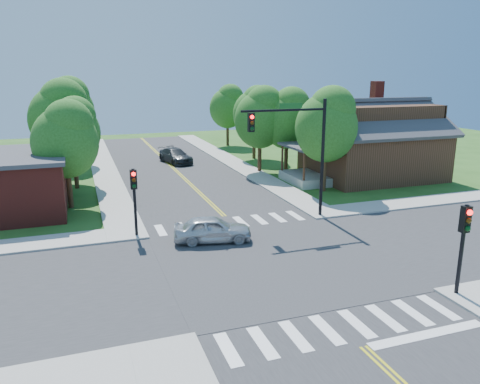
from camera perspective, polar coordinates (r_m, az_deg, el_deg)
name	(u,v)px	position (r m, az deg, el deg)	size (l,w,h in m)	color
ground	(272,262)	(22.37, 3.95, -8.51)	(100.00, 100.00, 0.00)	#275219
road_ns	(272,262)	(22.36, 3.96, -8.46)	(10.00, 90.00, 0.04)	#2D2D30
road_ew	(272,261)	(22.36, 3.96, -8.45)	(90.00, 10.00, 0.04)	#2D2D30
intersection_patch	(272,262)	(22.37, 3.95, -8.51)	(10.20, 10.20, 0.06)	#2D2D30
sidewalk_ne	(366,172)	(43.10, 15.10, 2.37)	(40.00, 40.00, 0.14)	#9E9B93
crosswalk_north	(231,222)	(27.79, -1.09, -3.73)	(8.85, 2.00, 0.01)	white
crosswalk_south	(342,326)	(17.43, 12.31, -15.73)	(8.85, 2.00, 0.01)	white
centerline	(272,261)	(22.35, 3.96, -8.40)	(0.30, 90.00, 0.01)	gold
stop_bar	(428,335)	(17.85, 21.89, -15.91)	(4.60, 0.45, 0.09)	white
signal_mast_ne	(298,140)	(27.59, 7.06, 6.29)	(5.30, 0.42, 7.20)	black
signal_pole_se	(464,233)	(20.10, 25.65, -4.55)	(0.34, 0.42, 3.80)	black
signal_pole_nw	(134,190)	(25.33, -12.78, 0.27)	(0.34, 0.42, 3.80)	black
house_ne	(372,138)	(40.88, 15.81, 6.33)	(13.05, 8.80, 7.11)	#392313
tree_e_a	(328,123)	(34.92, 10.65, 8.29)	(4.59, 4.37, 7.81)	#382314
tree_e_b	(288,117)	(41.22, 5.89, 9.10)	(4.42, 4.20, 7.52)	#382314
tree_e_c	(255,111)	(47.99, 1.87, 9.86)	(4.39, 4.17, 7.46)	#382314
tree_e_d	(228,105)	(56.82, -1.44, 10.51)	(4.33, 4.11, 7.36)	#382314
tree_w_a	(66,138)	(31.94, -20.43, 6.24)	(4.18, 3.97, 7.10)	#382314
tree_w_b	(62,115)	(39.41, -20.91, 8.75)	(4.88, 4.64, 8.30)	#382314
tree_w_c	(68,107)	(47.22, -20.23, 9.67)	(4.94, 4.69, 8.40)	#382314
tree_w_d	(71,109)	(55.73, -19.86, 9.48)	(4.22, 4.01, 7.18)	#382314
tree_house	(261,116)	(41.13, 2.59, 9.26)	(4.49, 4.27, 7.64)	#382314
tree_bldg	(73,128)	(37.41, -19.69, 7.30)	(4.13, 3.93, 7.02)	#382314
car_silver	(212,230)	(24.60, -3.38, -4.61)	(4.30, 2.41, 1.38)	silver
car_dgrey	(175,156)	(46.35, -7.87, 4.36)	(3.02, 5.15, 1.40)	#2C2F31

